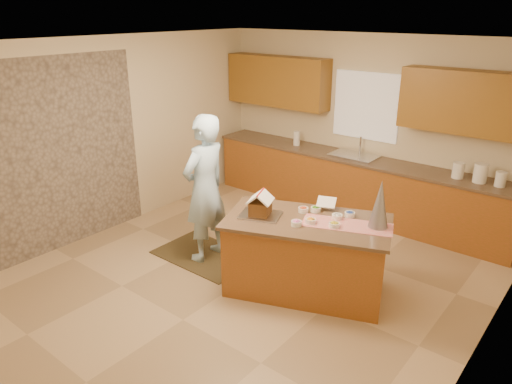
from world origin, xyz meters
TOP-DOWN VIEW (x-y plane):
  - floor at (0.00, 0.00)m, footprint 5.50×5.50m
  - ceiling at (0.00, 0.00)m, footprint 5.50×5.50m
  - wall_back at (0.00, 2.75)m, footprint 5.50×5.50m
  - wall_front at (0.00, -2.75)m, footprint 5.50×5.50m
  - wall_left at (-2.50, 0.00)m, footprint 5.50×5.50m
  - wall_right at (2.50, 0.00)m, footprint 5.50×5.50m
  - stone_accent at (-2.48, -0.80)m, footprint 0.00×2.50m
  - window_curtain at (0.00, 2.72)m, footprint 1.05×0.03m
  - back_counter_base at (0.00, 2.45)m, footprint 4.80×0.60m
  - back_counter_top at (0.00, 2.45)m, footprint 4.85×0.63m
  - upper_cabinet_left at (-1.55, 2.57)m, footprint 1.85×0.35m
  - upper_cabinet_right at (1.55, 2.57)m, footprint 1.85×0.35m
  - sink at (0.00, 2.45)m, footprint 0.70×0.45m
  - faucet at (0.00, 2.63)m, footprint 0.03×0.03m
  - island_base at (0.66, 0.14)m, footprint 1.90×1.42m
  - island_top at (0.66, 0.14)m, footprint 2.00×1.52m
  - table_runner at (1.06, 0.30)m, footprint 1.01×0.67m
  - baking_tray at (0.20, -0.09)m, footprint 0.52×0.46m
  - cookbook at (0.66, 0.53)m, footprint 0.25×0.23m
  - tinsel_tree at (1.34, 0.46)m, footprint 0.27×0.27m
  - rug at (-0.80, 0.00)m, footprint 1.27×0.83m
  - boy at (-0.75, 0.00)m, footprint 0.46×0.69m
  - canister_a at (1.52, 2.45)m, footprint 0.15×0.15m
  - canister_b at (1.80, 2.45)m, footprint 0.17×0.17m
  - canister_c at (2.05, 2.45)m, footprint 0.13×0.13m
  - paper_towel at (-1.05, 2.45)m, footprint 0.11×0.11m
  - gingerbread_house at (0.20, -0.09)m, footprint 0.34×0.34m
  - candy_bowls at (0.76, 0.26)m, footprint 0.59×0.68m

SIDE VIEW (x-z plane):
  - floor at x=0.00m, z-range 0.00..0.00m
  - rug at x=-0.80m, z-range 0.00..0.01m
  - island_base at x=0.66m, z-range 0.00..0.84m
  - back_counter_base at x=0.00m, z-range 0.00..0.88m
  - island_top at x=0.66m, z-range 0.84..0.87m
  - table_runner at x=1.06m, z-range 0.87..0.88m
  - baking_tray at x=0.20m, z-range 0.87..0.90m
  - sink at x=0.00m, z-range 0.83..0.95m
  - candy_bowls at x=0.76m, z-range 0.87..0.93m
  - back_counter_top at x=0.00m, z-range 0.88..0.92m
  - boy at x=-0.75m, z-range 0.01..1.88m
  - cookbook at x=0.66m, z-range 0.91..1.00m
  - gingerbread_house at x=0.20m, z-range 0.86..1.13m
  - canister_c at x=2.05m, z-range 0.92..1.11m
  - canister_a at x=1.52m, z-range 0.92..1.13m
  - paper_towel at x=-1.05m, z-range 0.92..1.15m
  - canister_b at x=1.80m, z-range 0.92..1.17m
  - faucet at x=0.00m, z-range 0.92..1.20m
  - tinsel_tree at x=1.34m, z-range 0.87..1.40m
  - stone_accent at x=-2.48m, z-range 0.00..2.50m
  - wall_back at x=0.00m, z-range 1.35..1.35m
  - wall_front at x=0.00m, z-range 1.35..1.35m
  - wall_left at x=-2.50m, z-range 1.35..1.35m
  - wall_right at x=2.50m, z-range 1.35..1.35m
  - window_curtain at x=0.00m, z-range 1.15..2.15m
  - upper_cabinet_left at x=-1.55m, z-range 1.50..2.30m
  - upper_cabinet_right at x=1.55m, z-range 1.50..2.30m
  - ceiling at x=0.00m, z-range 2.70..2.70m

